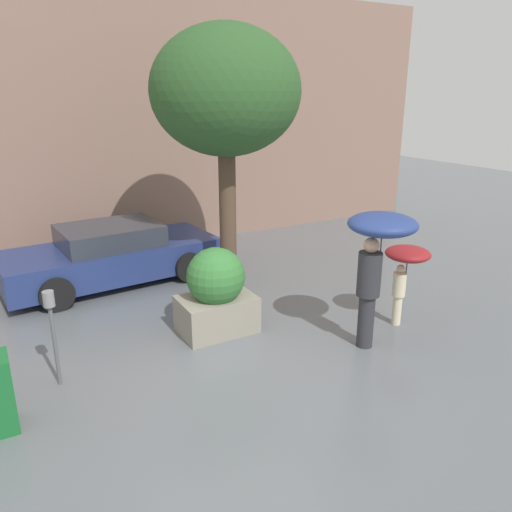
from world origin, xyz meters
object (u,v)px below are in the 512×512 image
at_px(person_child, 406,262).
at_px(street_tree, 226,93).
at_px(planter_box, 216,293).
at_px(parked_car_near, 112,255).
at_px(parking_meter, 51,319).
at_px(person_adult, 378,244).

height_order(person_child, street_tree, street_tree).
relative_size(planter_box, parked_car_near, 0.33).
xyz_separation_m(parked_car_near, parking_meter, (-1.56, -3.43, 0.38)).
height_order(parked_car_near, street_tree, street_tree).
bearing_deg(person_child, street_tree, 144.24).
bearing_deg(street_tree, person_child, -58.67).
bearing_deg(person_child, parked_car_near, 153.20).
xyz_separation_m(person_adult, person_child, (0.92, 0.31, -0.51)).
bearing_deg(person_adult, person_child, 30.42).
xyz_separation_m(parked_car_near, street_tree, (1.90, -1.43, 3.07)).
relative_size(person_adult, parked_car_near, 0.48).
height_order(person_child, parking_meter, person_child).
bearing_deg(parked_car_near, planter_box, -168.37).
bearing_deg(planter_box, street_tree, 57.90).
bearing_deg(planter_box, parking_meter, -171.14).
distance_m(person_adult, street_tree, 3.85).
xyz_separation_m(planter_box, parked_car_near, (-0.88, 3.04, -0.11)).
relative_size(planter_box, street_tree, 0.29).
bearing_deg(street_tree, parking_meter, -150.03).
distance_m(parked_car_near, street_tree, 3.88).
distance_m(planter_box, person_child, 3.05).
height_order(planter_box, parking_meter, planter_box).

